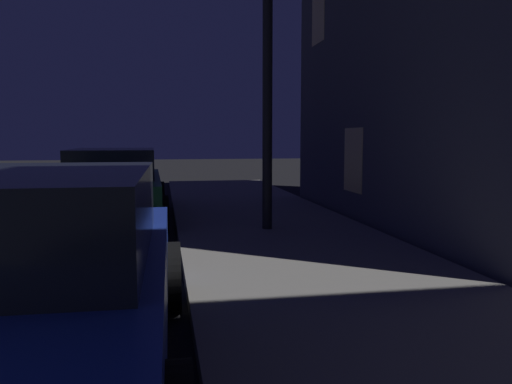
% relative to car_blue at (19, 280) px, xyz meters
% --- Properties ---
extents(car_blue, '(2.18, 4.28, 1.43)m').
position_rel_car_blue_xyz_m(car_blue, '(0.00, 0.00, 0.00)').
color(car_blue, navy).
rests_on(car_blue, ground).
extents(car_green, '(2.06, 4.60, 1.43)m').
position_rel_car_blue_xyz_m(car_green, '(0.00, 6.75, -0.01)').
color(car_green, '#19592D').
rests_on(car_green, ground).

